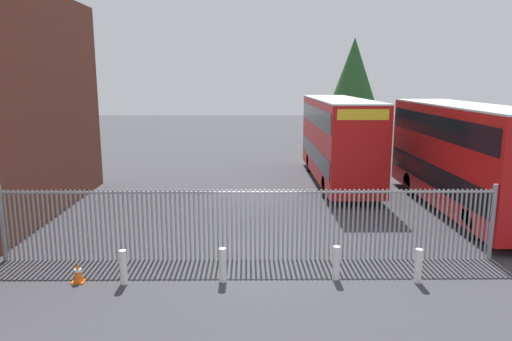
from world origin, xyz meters
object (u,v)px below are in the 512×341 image
Objects in this scene: bollard_near_left at (123,267)px; traffic_cone_by_gate at (78,272)px; bollard_center_front at (223,265)px; bollard_far_right at (418,266)px; double_decker_bus_behind_fence_left at (338,137)px; double_decker_bus_near_gate at (463,154)px; bollard_near_right at (336,263)px.

traffic_cone_by_gate is (-1.27, 0.13, -0.19)m from bollard_near_left.
bollard_center_front is 1.61× the size of traffic_cone_by_gate.
bollard_far_right reaches higher than traffic_cone_by_gate.
double_decker_bus_behind_fence_left is 12.83m from bollard_far_right.
bollard_near_left is 1.00× the size of bollard_center_front.
bollard_near_right is at bearing -133.09° from double_decker_bus_near_gate.
bollard_near_left is (-7.99, -12.70, -1.95)m from double_decker_bus_behind_fence_left.
double_decker_bus_behind_fence_left is 11.38× the size of bollard_near_right.
bollard_center_front is 5.28m from bollard_far_right.
bollard_far_right is at bearing -5.98° from bollard_near_right.
double_decker_bus_near_gate is at bearing 27.27° from traffic_cone_by_gate.
double_decker_bus_near_gate is 11.38× the size of bollard_center_front.
double_decker_bus_near_gate is at bearing -54.33° from double_decker_bus_behind_fence_left.
bollard_near_left is 1.00× the size of bollard_far_right.
bollard_near_left is 1.61× the size of traffic_cone_by_gate.
traffic_cone_by_gate is at bearing -152.73° from double_decker_bus_near_gate.
bollard_far_right is (5.28, -0.11, 0.00)m from bollard_center_front.
traffic_cone_by_gate is at bearing 174.34° from bollard_near_left.
bollard_near_left is at bearing -179.85° from bollard_far_right.
bollard_center_front and bollard_near_right have the same top height.
double_decker_bus_near_gate is 7.01m from double_decker_bus_behind_fence_left.
double_decker_bus_near_gate is 8.35m from bollard_far_right.
double_decker_bus_near_gate is 11.38× the size of bollard_near_left.
traffic_cone_by_gate is (-13.35, -6.88, -2.13)m from double_decker_bus_near_gate.
traffic_cone_by_gate is (-9.26, -12.58, -2.13)m from double_decker_bus_behind_fence_left.
bollard_center_front is at bearing 2.77° from bollard_near_left.
bollard_near_right is at bearing 2.47° from bollard_near_left.
double_decker_bus_behind_fence_left is at bearing 79.83° from bollard_near_right.
bollard_center_front reaches higher than traffic_cone_by_gate.
bollard_near_right is at bearing 1.00° from traffic_cone_by_gate.
bollard_near_right is 7.03m from traffic_cone_by_gate.
bollard_center_front is at bearing -177.78° from bollard_near_right.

